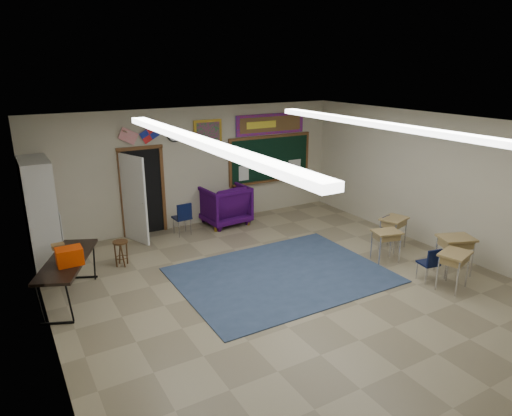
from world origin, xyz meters
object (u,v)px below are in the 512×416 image
wingback_armchair (224,204)px  folding_table (69,278)px  student_desk_front_right (393,231)px  student_desk_front_left (386,244)px  wooden_stool (121,253)px

wingback_armchair → folding_table: size_ratio=0.58×
folding_table → student_desk_front_right: bearing=14.4°
student_desk_front_right → wingback_armchair: bearing=109.8°
student_desk_front_left → folding_table: 6.22m
wingback_armchair → student_desk_front_left: 4.29m
student_desk_front_left → student_desk_front_right: student_desk_front_right is taller
student_desk_front_left → wingback_armchair: bearing=129.4°
student_desk_front_right → folding_table: bearing=153.7°
student_desk_front_left → folding_table: (-6.02, 1.58, 0.05)m
student_desk_front_right → folding_table: size_ratio=0.37×
student_desk_front_right → student_desk_front_left: bearing=-163.1°
folding_table → wooden_stool: folding_table is taller
folding_table → wooden_stool: size_ratio=3.67×
student_desk_front_right → folding_table: (-6.67, 1.15, 0.02)m
wingback_armchair → wooden_stool: 3.28m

